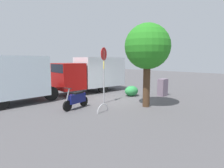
% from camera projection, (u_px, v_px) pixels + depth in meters
% --- Properties ---
extents(ground_plane, '(60.00, 60.00, 0.00)m').
position_uv_depth(ground_plane, '(114.00, 100.00, 12.21)').
color(ground_plane, '#4E4C4F').
extents(box_truck_near, '(7.09, 2.60, 2.78)m').
position_uv_depth(box_truck_near, '(90.00, 73.00, 14.96)').
color(box_truck_near, black).
rests_on(box_truck_near, ground).
extents(motorcycle, '(1.79, 0.68, 1.20)m').
position_uv_depth(motorcycle, '(76.00, 99.00, 10.03)').
color(motorcycle, black).
rests_on(motorcycle, ground).
extents(stop_sign, '(0.71, 0.33, 3.33)m').
position_uv_depth(stop_sign, '(104.00, 66.00, 11.09)').
color(stop_sign, '#9E9EA3').
rests_on(stop_sign, ground).
extents(street_tree, '(2.47, 2.47, 4.56)m').
position_uv_depth(street_tree, '(147.00, 47.00, 10.10)').
color(street_tree, '#47301E').
rests_on(street_tree, ground).
extents(utility_cabinet, '(0.76, 0.50, 1.23)m').
position_uv_depth(utility_cabinet, '(163.00, 87.00, 13.56)').
color(utility_cabinet, slate).
rests_on(utility_cabinet, ground).
extents(bike_rack_hoop, '(0.85, 0.16, 0.85)m').
position_uv_depth(bike_rack_hoop, '(103.00, 112.00, 9.44)').
color(bike_rack_hoop, '#B7B7BC').
rests_on(bike_rack_hoop, ground).
extents(shrub_near_sign, '(1.06, 0.87, 0.73)m').
position_uv_depth(shrub_near_sign, '(131.00, 91.00, 13.53)').
color(shrub_near_sign, '#2D8743').
rests_on(shrub_near_sign, ground).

